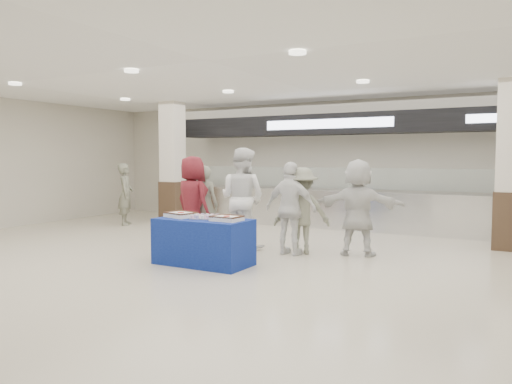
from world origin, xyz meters
The scene contains 15 objects.
ground centered at (0.00, 0.00, 0.00)m, with size 14.00×14.00×0.00m, color beige.
serving_line centered at (0.00, 5.40, 1.16)m, with size 8.70×0.85×2.80m.
column_left centered at (-4.00, 4.20, 1.53)m, with size 0.55×0.55×3.20m.
column_right centered at (4.00, 4.20, 1.53)m, with size 0.55×0.55×3.20m.
display_table centered at (-0.29, 0.30, 0.38)m, with size 1.55×0.78×0.75m, color navy.
sheet_cake_left centered at (-0.75, 0.31, 0.80)m, with size 0.56×0.49×0.10m.
sheet_cake_right centered at (0.18, 0.27, 0.80)m, with size 0.46×0.36×0.09m.
cupcake_tray centered at (-0.27, 0.32, 0.79)m, with size 0.51×0.43×0.07m.
civilian_maroon centered at (-1.44, 1.58, 0.89)m, with size 0.87×0.56×1.77m, color maroon.
soldier_a centered at (-1.35, 1.87, 0.79)m, with size 0.58×0.38×1.59m, color slate.
chef_tall centered at (-0.49, 1.87, 0.96)m, with size 0.94×0.73×1.93m, color white.
chef_short centered at (0.61, 1.73, 0.83)m, with size 0.98×0.41×1.67m, color white.
soldier_b centered at (0.72, 1.94, 0.78)m, with size 1.01×0.58×1.56m, color slate.
civilian_white centered at (1.67, 2.26, 0.86)m, with size 1.59×0.51×1.72m, color white.
soldier_bg centered at (-4.81, 3.29, 0.80)m, with size 0.58×0.38×1.59m, color slate.
Camera 1 is at (4.34, -6.31, 1.75)m, focal length 35.00 mm.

